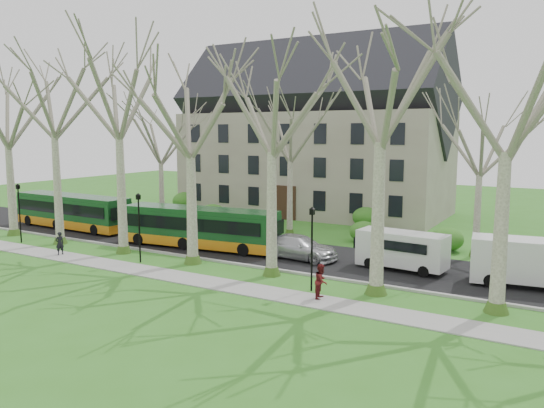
{
  "coord_description": "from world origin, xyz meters",
  "views": [
    {
      "loc": [
        17.63,
        -25.01,
        8.2
      ],
      "look_at": [
        1.3,
        3.0,
        3.75
      ],
      "focal_mm": 35.0,
      "sensor_mm": 36.0,
      "label": 1
    }
  ],
  "objects_px": {
    "van_a": "(402,251)",
    "pedestrian_b": "(321,281)",
    "bus_follow": "(199,227)",
    "van_b": "(530,263)",
    "bus_lead": "(72,211)",
    "sedan": "(299,247)",
    "pedestrian_a": "(60,243)"
  },
  "relations": [
    {
      "from": "pedestrian_b",
      "to": "van_a",
      "type": "bearing_deg",
      "value": -22.04
    },
    {
      "from": "sedan",
      "to": "bus_lead",
      "type": "bearing_deg",
      "value": 93.58
    },
    {
      "from": "van_a",
      "to": "van_b",
      "type": "relative_size",
      "value": 0.89
    },
    {
      "from": "pedestrian_b",
      "to": "bus_lead",
      "type": "bearing_deg",
      "value": 67.56
    },
    {
      "from": "bus_lead",
      "to": "sedan",
      "type": "bearing_deg",
      "value": 1.83
    },
    {
      "from": "bus_follow",
      "to": "van_a",
      "type": "distance_m",
      "value": 14.21
    },
    {
      "from": "bus_follow",
      "to": "van_b",
      "type": "bearing_deg",
      "value": -3.24
    },
    {
      "from": "bus_lead",
      "to": "bus_follow",
      "type": "relative_size",
      "value": 1.01
    },
    {
      "from": "bus_follow",
      "to": "pedestrian_b",
      "type": "bearing_deg",
      "value": -32.84
    },
    {
      "from": "van_a",
      "to": "pedestrian_a",
      "type": "xyz_separation_m",
      "value": [
        -20.82,
        -7.62,
        -0.37
      ]
    },
    {
      "from": "bus_lead",
      "to": "van_b",
      "type": "xyz_separation_m",
      "value": [
        34.89,
        0.6,
        -0.2
      ]
    },
    {
      "from": "bus_follow",
      "to": "sedan",
      "type": "distance_m",
      "value": 7.69
    },
    {
      "from": "van_a",
      "to": "sedan",
      "type": "bearing_deg",
      "value": -169.58
    },
    {
      "from": "van_a",
      "to": "pedestrian_b",
      "type": "bearing_deg",
      "value": -98.59
    },
    {
      "from": "van_b",
      "to": "pedestrian_a",
      "type": "bearing_deg",
      "value": -172.32
    },
    {
      "from": "van_a",
      "to": "van_b",
      "type": "distance_m",
      "value": 6.84
    },
    {
      "from": "sedan",
      "to": "pedestrian_a",
      "type": "bearing_deg",
      "value": 119.57
    },
    {
      "from": "bus_follow",
      "to": "pedestrian_a",
      "type": "bearing_deg",
      "value": -142.35
    },
    {
      "from": "van_a",
      "to": "pedestrian_a",
      "type": "bearing_deg",
      "value": -154.61
    },
    {
      "from": "pedestrian_a",
      "to": "pedestrian_b",
      "type": "height_order",
      "value": "pedestrian_b"
    },
    {
      "from": "sedan",
      "to": "pedestrian_a",
      "type": "distance_m",
      "value": 15.94
    },
    {
      "from": "bus_follow",
      "to": "sedan",
      "type": "height_order",
      "value": "bus_follow"
    },
    {
      "from": "bus_lead",
      "to": "bus_follow",
      "type": "bearing_deg",
      "value": -0.54
    },
    {
      "from": "pedestrian_b",
      "to": "sedan",
      "type": "bearing_deg",
      "value": 26.69
    },
    {
      "from": "van_b",
      "to": "pedestrian_a",
      "type": "relative_size",
      "value": 3.8
    },
    {
      "from": "sedan",
      "to": "van_a",
      "type": "height_order",
      "value": "van_a"
    },
    {
      "from": "bus_lead",
      "to": "van_a",
      "type": "xyz_separation_m",
      "value": [
        28.06,
        0.66,
        -0.34
      ]
    },
    {
      "from": "van_a",
      "to": "pedestrian_b",
      "type": "xyz_separation_m",
      "value": [
        -1.82,
        -7.34,
        -0.27
      ]
    },
    {
      "from": "bus_lead",
      "to": "van_b",
      "type": "distance_m",
      "value": 34.9
    },
    {
      "from": "sedan",
      "to": "pedestrian_b",
      "type": "xyz_separation_m",
      "value": [
        4.7,
        -6.76,
        0.11
      ]
    },
    {
      "from": "sedan",
      "to": "van_a",
      "type": "bearing_deg",
      "value": -81.5
    },
    {
      "from": "bus_follow",
      "to": "pedestrian_a",
      "type": "height_order",
      "value": "bus_follow"
    }
  ]
}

